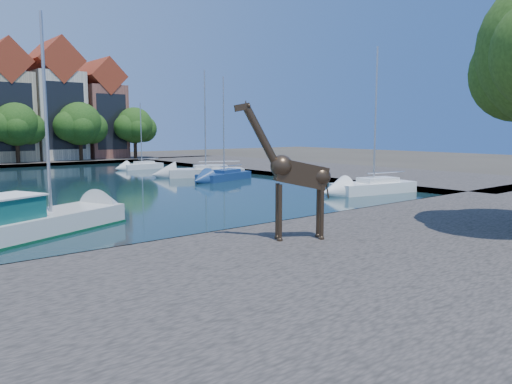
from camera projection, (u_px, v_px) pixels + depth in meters
ground at (269, 233)px, 22.94m from camera, size 160.00×160.00×0.00m
water_basin at (79, 186)px, 41.31m from camera, size 38.00×50.00×0.08m
near_quay at (400, 258)px, 17.55m from camera, size 50.00×14.00×0.50m
right_quay at (296, 168)px, 57.06m from camera, size 14.00×52.00×0.50m
townhouse_east_inner at (4, 106)px, 66.09m from camera, size 5.94×9.18×15.79m
townhouse_east_mid at (54, 105)px, 70.14m from camera, size 6.43×9.18×16.65m
townhouse_east_end at (99, 113)px, 74.37m from camera, size 5.44×9.18×14.43m
far_tree_mid_east at (17, 126)px, 62.27m from camera, size 7.02×5.40×7.52m
far_tree_east at (81, 125)px, 67.31m from camera, size 7.54×5.80×7.84m
far_tree_far_east at (135, 127)px, 72.37m from camera, size 6.76×5.20×7.36m
giraffe_statue at (294, 173)px, 19.08m from camera, size 3.36×2.12×5.22m
motorsailer at (26, 220)px, 21.54m from camera, size 9.22×5.99×9.77m
sailboat_right_a at (374, 185)px, 36.58m from camera, size 6.76×3.41×10.49m
sailboat_right_b at (224, 174)px, 45.85m from camera, size 6.23×3.71×9.34m
sailboat_right_c at (206, 170)px, 49.09m from camera, size 7.71×5.36×10.30m
sailboat_right_d at (142, 165)px, 58.42m from camera, size 5.04×2.21×7.65m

